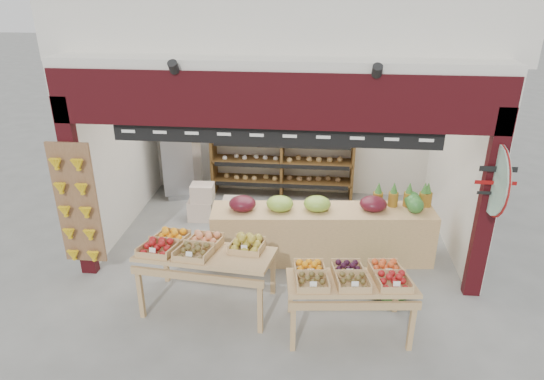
{
  "coord_description": "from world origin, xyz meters",
  "views": [
    {
      "loc": [
        0.56,
        -6.88,
        4.05
      ],
      "look_at": [
        -0.11,
        -0.2,
        1.07
      ],
      "focal_mm": 32.0,
      "sensor_mm": 36.0,
      "label": 1
    }
  ],
  "objects_px": {
    "display_table_left": "(199,249)",
    "display_table_right": "(350,279)",
    "cardboard_stack": "(215,206)",
    "watermelon_pile": "(386,283)",
    "back_shelving": "(282,143)",
    "refrigerator": "(182,152)",
    "mid_counter": "(322,232)"
  },
  "relations": [
    {
      "from": "refrigerator",
      "to": "mid_counter",
      "type": "bearing_deg",
      "value": -57.19
    },
    {
      "from": "cardboard_stack",
      "to": "display_table_right",
      "type": "height_order",
      "value": "display_table_right"
    },
    {
      "from": "display_table_right",
      "to": "cardboard_stack",
      "type": "bearing_deg",
      "value": 128.76
    },
    {
      "from": "back_shelving",
      "to": "cardboard_stack",
      "type": "distance_m",
      "value": 1.82
    },
    {
      "from": "watermelon_pile",
      "to": "cardboard_stack",
      "type": "bearing_deg",
      "value": 144.64
    },
    {
      "from": "refrigerator",
      "to": "display_table_right",
      "type": "bearing_deg",
      "value": -69.95
    },
    {
      "from": "refrigerator",
      "to": "cardboard_stack",
      "type": "distance_m",
      "value": 1.48
    },
    {
      "from": "display_table_left",
      "to": "display_table_right",
      "type": "distance_m",
      "value": 1.94
    },
    {
      "from": "back_shelving",
      "to": "mid_counter",
      "type": "bearing_deg",
      "value": -70.9
    },
    {
      "from": "cardboard_stack",
      "to": "back_shelving",
      "type": "bearing_deg",
      "value": 46.14
    },
    {
      "from": "cardboard_stack",
      "to": "watermelon_pile",
      "type": "bearing_deg",
      "value": -35.36
    },
    {
      "from": "cardboard_stack",
      "to": "display_table_left",
      "type": "relative_size",
      "value": 0.57
    },
    {
      "from": "cardboard_stack",
      "to": "mid_counter",
      "type": "xyz_separation_m",
      "value": [
        1.91,
        -1.14,
        0.21
      ]
    },
    {
      "from": "mid_counter",
      "to": "display_table_left",
      "type": "distance_m",
      "value": 2.07
    },
    {
      "from": "display_table_left",
      "to": "watermelon_pile",
      "type": "height_order",
      "value": "display_table_left"
    },
    {
      "from": "refrigerator",
      "to": "mid_counter",
      "type": "height_order",
      "value": "refrigerator"
    },
    {
      "from": "mid_counter",
      "to": "watermelon_pile",
      "type": "height_order",
      "value": "mid_counter"
    },
    {
      "from": "watermelon_pile",
      "to": "mid_counter",
      "type": "bearing_deg",
      "value": 136.47
    },
    {
      "from": "back_shelving",
      "to": "display_table_right",
      "type": "distance_m",
      "value": 4.13
    },
    {
      "from": "mid_counter",
      "to": "watermelon_pile",
      "type": "bearing_deg",
      "value": -43.53
    },
    {
      "from": "mid_counter",
      "to": "display_table_right",
      "type": "xyz_separation_m",
      "value": [
        0.33,
        -1.66,
        0.29
      ]
    },
    {
      "from": "display_table_right",
      "to": "mid_counter",
      "type": "bearing_deg",
      "value": 101.37
    },
    {
      "from": "display_table_right",
      "to": "back_shelving",
      "type": "bearing_deg",
      "value": 105.94
    },
    {
      "from": "refrigerator",
      "to": "watermelon_pile",
      "type": "relative_size",
      "value": 2.59
    },
    {
      "from": "display_table_left",
      "to": "display_table_right",
      "type": "xyz_separation_m",
      "value": [
        1.91,
        -0.36,
        -0.07
      ]
    },
    {
      "from": "refrigerator",
      "to": "cardboard_stack",
      "type": "xyz_separation_m",
      "value": [
        0.84,
        -1.05,
        -0.62
      ]
    },
    {
      "from": "display_table_left",
      "to": "display_table_right",
      "type": "bearing_deg",
      "value": -10.69
    },
    {
      "from": "display_table_right",
      "to": "watermelon_pile",
      "type": "bearing_deg",
      "value": 54.99
    },
    {
      "from": "cardboard_stack",
      "to": "display_table_left",
      "type": "bearing_deg",
      "value": -82.06
    },
    {
      "from": "mid_counter",
      "to": "display_table_right",
      "type": "distance_m",
      "value": 1.71
    },
    {
      "from": "refrigerator",
      "to": "display_table_right",
      "type": "distance_m",
      "value": 4.94
    },
    {
      "from": "refrigerator",
      "to": "watermelon_pile",
      "type": "distance_m",
      "value": 4.81
    }
  ]
}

